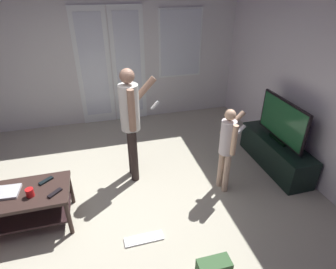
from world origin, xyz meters
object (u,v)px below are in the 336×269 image
Objects in this scene: flat_screen_tv at (283,121)px; person_child at (227,144)px; loose_keyboard at (144,239)px; dvd_remote_slim at (46,181)px; tv_remote_black at (55,193)px; person_adult at (131,117)px; cup_near_edge at (30,193)px; laptop_closed at (4,192)px; tv_stand at (275,153)px; coffee_table at (22,202)px.

person_child reaches higher than flat_screen_tv.
person_child is at bearing 25.75° from loose_keyboard.
flat_screen_tv is 3.24m from dvd_remote_slim.
tv_remote_black and dvd_remote_slim have the same top height.
person_child is at bearing -164.08° from flat_screen_tv.
loose_keyboard is at bearing -94.41° from person_adult.
person_child reaches higher than cup_near_edge.
person_adult is at bearing 24.53° from laptop_closed.
tv_remote_black is (-0.98, -0.72, -0.47)m from person_adult.
laptop_closed is at bearing 157.57° from cup_near_edge.
tv_remote_black is at bearing 153.04° from loose_keyboard.
flat_screen_tv reaches higher than dvd_remote_slim.
laptop_closed is at bearing 120.44° from tv_remote_black.
cup_near_edge is at bearing -150.63° from person_adult.
tv_stand is 1.14× the size of person_child.
loose_keyboard is at bearing -22.98° from cup_near_edge.
coffee_table is 0.88× the size of person_child.
tv_stand is 3.67m from laptop_closed.
loose_keyboard is at bearing -158.49° from flat_screen_tv.
loose_keyboard is at bearing -154.25° from person_child.
flat_screen_tv is 5.87× the size of tv_remote_black.
flat_screen_tv reaches higher than laptop_closed.
dvd_remote_slim is at bearing 145.12° from loose_keyboard.
laptop_closed is (-3.65, -0.27, -0.27)m from flat_screen_tv.
loose_keyboard is 2.60× the size of dvd_remote_slim.
laptop_closed reaches higher than coffee_table.
laptop_closed is 0.56m from tv_remote_black.
person_adult is 1.69m from laptop_closed.
person_adult is 1.52m from loose_keyboard.
flat_screen_tv is 1.03m from person_child.
loose_keyboard is at bearing -158.59° from tv_stand.
cup_near_edge reaches higher than laptop_closed.
person_child is at bearing 3.58° from laptop_closed.
coffee_table is 6.22× the size of tv_remote_black.
person_adult reaches higher than laptop_closed.
coffee_table is at bearing -174.96° from flat_screen_tv.
dvd_remote_slim is at bearing -156.60° from person_adult.
flat_screen_tv is 5.87× the size of dvd_remote_slim.
person_child is 7.04× the size of tv_remote_black.
tv_remote_black is at bearing -7.14° from cup_near_edge.
coffee_table is 3.51m from tv_stand.
laptop_closed is at bearing 179.76° from person_child.
laptop_closed is 3.30× the size of cup_near_edge.
loose_keyboard is at bearing -70.96° from tv_remote_black.
laptop_closed is (-0.15, 0.04, 0.15)m from coffee_table.
person_adult reaches higher than person_child.
cup_near_edge is at bearing -31.81° from coffee_table.
coffee_table is at bearing -179.43° from person_child.
coffee_table is at bearing 148.19° from cup_near_edge.
person_child is (-0.99, -0.28, 0.50)m from tv_stand.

